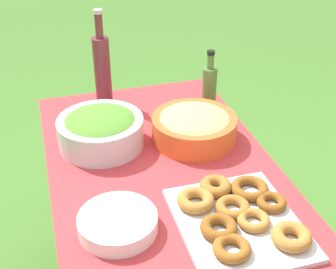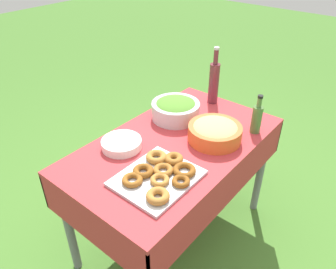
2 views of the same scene
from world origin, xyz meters
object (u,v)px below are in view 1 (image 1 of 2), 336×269
at_px(salad_bowl, 101,129).
at_px(donut_platter, 238,217).
at_px(pasta_bowl, 194,126).
at_px(plate_stack, 118,223).
at_px(olive_oil_bottle, 209,85).
at_px(wine_bottle, 102,67).

height_order(salad_bowl, donut_platter, salad_bowl).
bearing_deg(pasta_bowl, plate_stack, -42.35).
bearing_deg(donut_platter, pasta_bowl, 177.03).
bearing_deg(donut_platter, salad_bowl, -149.27).
bearing_deg(pasta_bowl, olive_oil_bottle, 148.10).
relative_size(salad_bowl, olive_oil_bottle, 1.26).
bearing_deg(salad_bowl, donut_platter, 30.73).
xyz_separation_m(donut_platter, wine_bottle, (-0.83, -0.24, 0.13)).
height_order(salad_bowl, plate_stack, salad_bowl).
relative_size(plate_stack, olive_oil_bottle, 0.93).
bearing_deg(wine_bottle, donut_platter, 15.84).
distance_m(olive_oil_bottle, wine_bottle, 0.43).
bearing_deg(donut_platter, wine_bottle, -164.16).
bearing_deg(plate_stack, salad_bowl, 176.43).
bearing_deg(olive_oil_bottle, plate_stack, -38.86).
relative_size(donut_platter, plate_stack, 1.85).
distance_m(salad_bowl, plate_stack, 0.44).
distance_m(salad_bowl, wine_bottle, 0.34).
distance_m(plate_stack, olive_oil_bottle, 0.79).
relative_size(donut_platter, wine_bottle, 1.06).
height_order(olive_oil_bottle, wine_bottle, wine_bottle).
height_order(salad_bowl, wine_bottle, wine_bottle).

